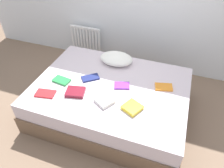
{
  "coord_description": "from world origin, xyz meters",
  "views": [
    {
      "loc": [
        0.7,
        -1.92,
        2.26
      ],
      "look_at": [
        0.0,
        0.05,
        0.48
      ],
      "focal_mm": 33.38,
      "sensor_mm": 36.0,
      "label": 1
    }
  ],
  "objects_px": {
    "textbook_orange": "(164,87)",
    "textbook_white": "(104,101)",
    "textbook_yellow": "(132,107)",
    "textbook_maroon": "(75,92)",
    "textbook_red": "(45,94)",
    "textbook_green": "(61,80)",
    "radiator": "(86,40)",
    "pillow": "(116,59)",
    "textbook_navy": "(90,78)",
    "textbook_purple": "(122,86)",
    "bed": "(111,99)"
  },
  "relations": [
    {
      "from": "textbook_maroon",
      "to": "pillow",
      "type": "bearing_deg",
      "value": 58.85
    },
    {
      "from": "textbook_maroon",
      "to": "textbook_navy",
      "type": "relative_size",
      "value": 0.98
    },
    {
      "from": "textbook_orange",
      "to": "textbook_red",
      "type": "bearing_deg",
      "value": -169.91
    },
    {
      "from": "textbook_yellow",
      "to": "textbook_white",
      "type": "bearing_deg",
      "value": -152.88
    },
    {
      "from": "bed",
      "to": "textbook_maroon",
      "type": "distance_m",
      "value": 0.54
    },
    {
      "from": "textbook_yellow",
      "to": "textbook_navy",
      "type": "height_order",
      "value": "textbook_yellow"
    },
    {
      "from": "radiator",
      "to": "textbook_yellow",
      "type": "relative_size",
      "value": 3.06
    },
    {
      "from": "textbook_yellow",
      "to": "textbook_maroon",
      "type": "height_order",
      "value": "textbook_yellow"
    },
    {
      "from": "pillow",
      "to": "textbook_yellow",
      "type": "distance_m",
      "value": 0.94
    },
    {
      "from": "textbook_yellow",
      "to": "textbook_navy",
      "type": "distance_m",
      "value": 0.76
    },
    {
      "from": "textbook_maroon",
      "to": "textbook_white",
      "type": "height_order",
      "value": "textbook_white"
    },
    {
      "from": "bed",
      "to": "textbook_purple",
      "type": "distance_m",
      "value": 0.3
    },
    {
      "from": "textbook_maroon",
      "to": "textbook_navy",
      "type": "xyz_separation_m",
      "value": [
        0.05,
        0.33,
        -0.01
      ]
    },
    {
      "from": "textbook_navy",
      "to": "textbook_white",
      "type": "bearing_deg",
      "value": -85.44
    },
    {
      "from": "textbook_red",
      "to": "textbook_white",
      "type": "relative_size",
      "value": 1.26
    },
    {
      "from": "textbook_purple",
      "to": "textbook_yellow",
      "type": "bearing_deg",
      "value": -73.85
    },
    {
      "from": "textbook_red",
      "to": "radiator",
      "type": "bearing_deg",
      "value": 87.8
    },
    {
      "from": "textbook_yellow",
      "to": "textbook_navy",
      "type": "xyz_separation_m",
      "value": [
        -0.68,
        0.35,
        -0.01
      ]
    },
    {
      "from": "textbook_orange",
      "to": "textbook_green",
      "type": "height_order",
      "value": "textbook_green"
    },
    {
      "from": "bed",
      "to": "textbook_red",
      "type": "xyz_separation_m",
      "value": [
        -0.7,
        -0.43,
        0.26
      ]
    },
    {
      "from": "bed",
      "to": "textbook_purple",
      "type": "height_order",
      "value": "textbook_purple"
    },
    {
      "from": "textbook_purple",
      "to": "textbook_white",
      "type": "distance_m",
      "value": 0.36
    },
    {
      "from": "textbook_green",
      "to": "bed",
      "type": "bearing_deg",
      "value": 19.65
    },
    {
      "from": "radiator",
      "to": "textbook_green",
      "type": "height_order",
      "value": "radiator"
    },
    {
      "from": "textbook_maroon",
      "to": "radiator",
      "type": "bearing_deg",
      "value": 97.91
    },
    {
      "from": "textbook_yellow",
      "to": "pillow",
      "type": "bearing_deg",
      "value": 145.86
    },
    {
      "from": "textbook_orange",
      "to": "textbook_green",
      "type": "xyz_separation_m",
      "value": [
        -1.29,
        -0.32,
        0.0
      ]
    },
    {
      "from": "textbook_red",
      "to": "textbook_green",
      "type": "xyz_separation_m",
      "value": [
        0.06,
        0.29,
        0.0
      ]
    },
    {
      "from": "pillow",
      "to": "textbook_purple",
      "type": "distance_m",
      "value": 0.54
    },
    {
      "from": "textbook_purple",
      "to": "textbook_navy",
      "type": "height_order",
      "value": "textbook_purple"
    },
    {
      "from": "textbook_navy",
      "to": "textbook_white",
      "type": "height_order",
      "value": "textbook_white"
    },
    {
      "from": "textbook_red",
      "to": "textbook_white",
      "type": "height_order",
      "value": "textbook_white"
    },
    {
      "from": "pillow",
      "to": "textbook_orange",
      "type": "relative_size",
      "value": 2.21
    },
    {
      "from": "textbook_orange",
      "to": "textbook_white",
      "type": "xyz_separation_m",
      "value": [
        -0.62,
        -0.5,
        0.01
      ]
    },
    {
      "from": "textbook_red",
      "to": "textbook_white",
      "type": "xyz_separation_m",
      "value": [
        0.73,
        0.11,
        0.01
      ]
    },
    {
      "from": "textbook_yellow",
      "to": "textbook_maroon",
      "type": "xyz_separation_m",
      "value": [
        -0.73,
        0.02,
        -0.0
      ]
    },
    {
      "from": "radiator",
      "to": "pillow",
      "type": "xyz_separation_m",
      "value": [
        0.83,
        -0.69,
        0.2
      ]
    },
    {
      "from": "radiator",
      "to": "textbook_red",
      "type": "height_order",
      "value": "radiator"
    },
    {
      "from": "pillow",
      "to": "textbook_white",
      "type": "height_order",
      "value": "pillow"
    },
    {
      "from": "radiator",
      "to": "textbook_maroon",
      "type": "xyz_separation_m",
      "value": [
        0.57,
        -1.49,
        0.15
      ]
    },
    {
      "from": "textbook_navy",
      "to": "textbook_orange",
      "type": "bearing_deg",
      "value": -30.74
    },
    {
      "from": "bed",
      "to": "textbook_red",
      "type": "relative_size",
      "value": 8.44
    },
    {
      "from": "radiator",
      "to": "textbook_red",
      "type": "distance_m",
      "value": 1.65
    },
    {
      "from": "bed",
      "to": "textbook_orange",
      "type": "height_order",
      "value": "textbook_orange"
    },
    {
      "from": "textbook_green",
      "to": "textbook_white",
      "type": "xyz_separation_m",
      "value": [
        0.67,
        -0.17,
        0.01
      ]
    },
    {
      "from": "pillow",
      "to": "textbook_maroon",
      "type": "distance_m",
      "value": 0.84
    },
    {
      "from": "textbook_maroon",
      "to": "textbook_navy",
      "type": "height_order",
      "value": "textbook_maroon"
    },
    {
      "from": "textbook_purple",
      "to": "textbook_green",
      "type": "distance_m",
      "value": 0.8
    },
    {
      "from": "textbook_yellow",
      "to": "textbook_green",
      "type": "height_order",
      "value": "textbook_yellow"
    },
    {
      "from": "textbook_yellow",
      "to": "textbook_red",
      "type": "relative_size",
      "value": 0.8
    }
  ]
}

